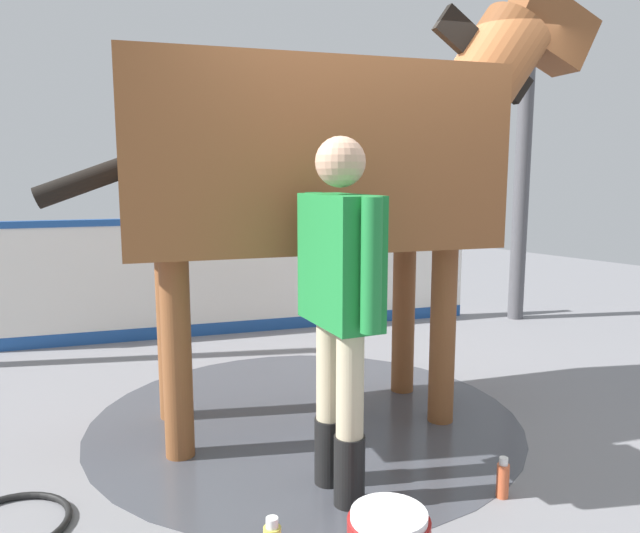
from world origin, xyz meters
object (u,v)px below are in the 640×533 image
handler (340,293)px  bottle_spray (503,479)px  hose_coil (9,524)px  horse (323,157)px

handler → bottle_spray: 1.21m
handler → bottle_spray: size_ratio=8.46×
handler → bottle_spray: bearing=152.8°
handler → hose_coil: (-0.65, -1.36, -0.99)m
horse → bottle_spray: size_ratio=16.46×
bottle_spray → handler: bearing=-130.1°
bottle_spray → hose_coil: 2.29m
hose_coil → horse: bearing=94.5°
hose_coil → bottle_spray: bearing=59.3°
horse → handler: bearing=-103.0°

